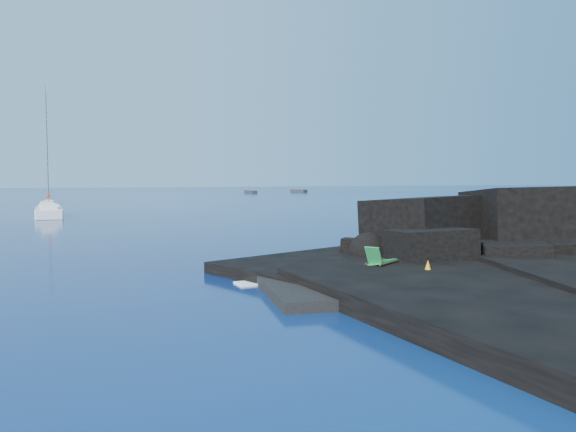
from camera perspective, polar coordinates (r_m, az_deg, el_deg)
name	(u,v)px	position (r m, az deg, el deg)	size (l,w,h in m)	color
ground	(265,300)	(18.05, -2.32, -8.54)	(400.00, 400.00, 0.00)	#030535
headland	(525,265)	(27.16, 22.97, -4.61)	(24.00, 24.00, 3.60)	black
beach	(383,288)	(20.22, 9.65, -7.23)	(8.50, 6.00, 0.70)	black
surf_foam	(342,268)	(24.40, 5.55, -5.26)	(10.00, 8.00, 0.06)	white
sailboat	(49,217)	(59.96, -23.11, -0.07)	(2.46, 11.72, 12.28)	white
deck_chair	(382,256)	(21.60, 9.56, -4.08)	(1.61, 0.70, 1.11)	#186E34
towel	(351,277)	(20.14, 6.41, -6.16)	(1.94, 0.92, 0.05)	silver
sunbather	(351,273)	(20.11, 6.42, -5.76)	(1.71, 0.42, 0.23)	tan
marker_cone	(428,269)	(20.64, 14.03, -5.21)	(0.40, 0.40, 0.61)	orange
distant_boat_a	(251,193)	(137.17, -3.81, 2.35)	(1.38, 4.44, 0.59)	#27272C
distant_boat_b	(299,192)	(144.84, 1.11, 2.45)	(1.51, 4.85, 0.65)	#28272C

